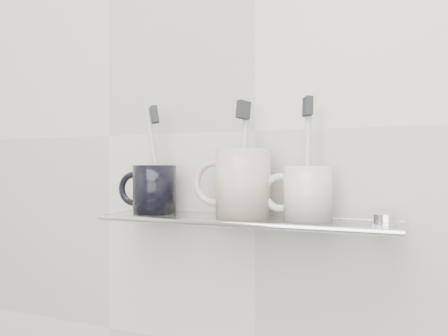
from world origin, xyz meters
The scene contains 18 objects.
wall_back centered at (0.00, 1.10, 1.25)m, with size 2.50×2.50×0.00m, color beige.
shelf_glass centered at (0.00, 1.04, 1.10)m, with size 0.50×0.12×0.01m, color silver.
shelf_rail centered at (0.00, 0.98, 1.10)m, with size 0.01×0.01×0.50m, color silver.
bracket_left centered at (-0.21, 1.09, 1.09)m, with size 0.02×0.02×0.03m, color silver.
bracket_right centered at (0.21, 1.09, 1.09)m, with size 0.02×0.02×0.03m, color silver.
mug_left centered at (-0.17, 1.04, 1.14)m, with size 0.08×0.08×0.09m, color black.
mug_left_handle centered at (-0.22, 1.04, 1.14)m, with size 0.06×0.06×0.01m, color black.
toothbrush_left centered at (-0.17, 1.04, 1.20)m, with size 0.01×0.01×0.19m, color #BCBCBC.
bristles_left centered at (-0.17, 1.04, 1.28)m, with size 0.01×0.02×0.03m, color #262A2C.
mug_center centered at (0.00, 1.04, 1.16)m, with size 0.09×0.09×0.11m, color silver.
mug_center_handle centered at (-0.05, 1.04, 1.16)m, with size 0.08×0.08×0.01m, color silver.
toothbrush_center centered at (0.00, 1.04, 1.20)m, with size 0.01×0.01×0.19m, color #AFBCC6.
bristles_center centered at (0.00, 1.04, 1.28)m, with size 0.01×0.02×0.03m, color #262A2C.
mug_right centered at (0.11, 1.04, 1.14)m, with size 0.08×0.08×0.09m, color white.
mug_right_handle centered at (0.06, 1.04, 1.14)m, with size 0.06×0.06×0.01m, color white.
toothbrush_right centered at (0.11, 1.04, 1.20)m, with size 0.01×0.01×0.19m, color silver.
bristles_right centered at (0.11, 1.04, 1.28)m, with size 0.01×0.02×0.03m, color #262A2C.
chrome_cap centered at (0.22, 1.04, 1.11)m, with size 0.04×0.04×0.01m, color silver.
Camera 1 is at (0.25, 0.35, 1.18)m, focal length 35.00 mm.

